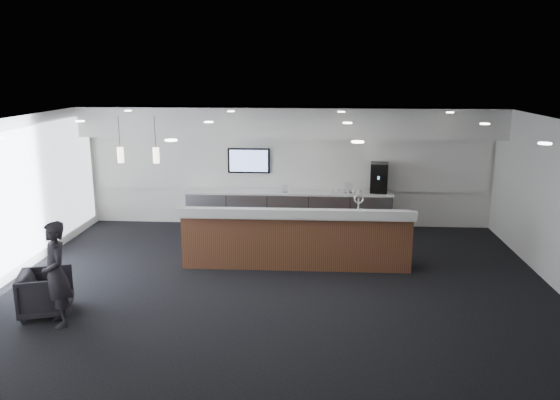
# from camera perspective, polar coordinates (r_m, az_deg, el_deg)

# --- Properties ---
(ground) EXTENTS (10.00, 10.00, 0.00)m
(ground) POSITION_cam_1_polar(r_m,az_deg,el_deg) (10.21, -0.25, -8.74)
(ground) COLOR black
(ground) RESTS_ON ground
(ceiling) EXTENTS (10.00, 8.00, 0.02)m
(ceiling) POSITION_cam_1_polar(r_m,az_deg,el_deg) (9.49, -0.27, 8.29)
(ceiling) COLOR black
(ceiling) RESTS_ON back_wall
(back_wall) EXTENTS (10.00, 0.02, 3.00)m
(back_wall) POSITION_cam_1_polar(r_m,az_deg,el_deg) (13.64, 0.96, 3.53)
(back_wall) COLOR white
(back_wall) RESTS_ON ground
(left_wall) EXTENTS (0.02, 8.00, 3.00)m
(left_wall) POSITION_cam_1_polar(r_m,az_deg,el_deg) (11.25, -26.56, -0.06)
(left_wall) COLOR white
(left_wall) RESTS_ON ground
(soffit_bulkhead) EXTENTS (10.00, 0.90, 0.70)m
(soffit_bulkhead) POSITION_cam_1_polar(r_m,az_deg,el_deg) (13.05, 0.88, 8.17)
(soffit_bulkhead) COLOR white
(soffit_bulkhead) RESTS_ON back_wall
(alcove_panel) EXTENTS (9.80, 0.06, 1.40)m
(alcove_panel) POSITION_cam_1_polar(r_m,az_deg,el_deg) (13.60, 0.95, 3.92)
(alcove_panel) COLOR white
(alcove_panel) RESTS_ON back_wall
(window_blinds_wall) EXTENTS (0.04, 7.36, 2.55)m
(window_blinds_wall) POSITION_cam_1_polar(r_m,az_deg,el_deg) (11.23, -26.38, -0.07)
(window_blinds_wall) COLOR silver
(window_blinds_wall) RESTS_ON left_wall
(back_credenza) EXTENTS (5.06, 0.66, 0.95)m
(back_credenza) POSITION_cam_1_polar(r_m,az_deg,el_deg) (13.51, 0.86, -1.01)
(back_credenza) COLOR #989AA1
(back_credenza) RESTS_ON ground
(wall_tv) EXTENTS (1.05, 0.08, 0.62)m
(wall_tv) POSITION_cam_1_polar(r_m,az_deg,el_deg) (13.61, -3.28, 4.13)
(wall_tv) COLOR black
(wall_tv) RESTS_ON back_wall
(pendant_left) EXTENTS (0.12, 0.12, 0.30)m
(pendant_left) POSITION_cam_1_polar(r_m,az_deg,el_deg) (10.80, -12.80, 4.58)
(pendant_left) COLOR beige
(pendant_left) RESTS_ON ceiling
(pendant_right) EXTENTS (0.12, 0.12, 0.30)m
(pendant_right) POSITION_cam_1_polar(r_m,az_deg,el_deg) (11.02, -16.30, 4.55)
(pendant_right) COLOR beige
(pendant_right) RESTS_ON ceiling
(ceiling_can_lights) EXTENTS (7.00, 5.00, 0.02)m
(ceiling_can_lights) POSITION_cam_1_polar(r_m,az_deg,el_deg) (9.49, -0.27, 8.10)
(ceiling_can_lights) COLOR silver
(ceiling_can_lights) RESTS_ON ceiling
(service_counter) EXTENTS (4.59, 0.81, 1.49)m
(service_counter) POSITION_cam_1_polar(r_m,az_deg,el_deg) (10.91, 1.68, -4.02)
(service_counter) COLOR #5E2D1F
(service_counter) RESTS_ON ground
(coffee_machine) EXTENTS (0.46, 0.56, 0.72)m
(coffee_machine) POSITION_cam_1_polar(r_m,az_deg,el_deg) (13.43, 10.31, 2.31)
(coffee_machine) COLOR black
(coffee_machine) RESTS_ON back_credenza
(info_sign_left) EXTENTS (0.14, 0.03, 0.19)m
(info_sign_left) POSITION_cam_1_polar(r_m,az_deg,el_deg) (13.25, 0.53, 1.23)
(info_sign_left) COLOR silver
(info_sign_left) RESTS_ON back_credenza
(info_sign_right) EXTENTS (0.19, 0.03, 0.25)m
(info_sign_right) POSITION_cam_1_polar(r_m,az_deg,el_deg) (13.31, 7.19, 1.32)
(info_sign_right) COLOR silver
(info_sign_right) RESTS_ON back_credenza
(armchair) EXTENTS (0.99, 0.98, 0.72)m
(armchair) POSITION_cam_1_polar(r_m,az_deg,el_deg) (9.67, -23.26, -8.90)
(armchair) COLOR black
(armchair) RESTS_ON ground
(lounge_guest) EXTENTS (0.68, 0.72, 1.65)m
(lounge_guest) POSITION_cam_1_polar(r_m,az_deg,el_deg) (9.05, -22.36, -7.18)
(lounge_guest) COLOR black
(lounge_guest) RESTS_ON ground
(cup_0) EXTENTS (0.10, 0.10, 0.09)m
(cup_0) POSITION_cam_1_polar(r_m,az_deg,el_deg) (13.30, 8.33, 0.91)
(cup_0) COLOR white
(cup_0) RESTS_ON back_credenza
(cup_1) EXTENTS (0.13, 0.13, 0.09)m
(cup_1) POSITION_cam_1_polar(r_m,az_deg,el_deg) (13.29, 7.73, 0.92)
(cup_1) COLOR white
(cup_1) RESTS_ON back_credenza
(cup_2) EXTENTS (0.12, 0.12, 0.09)m
(cup_2) POSITION_cam_1_polar(r_m,az_deg,el_deg) (13.28, 7.13, 0.93)
(cup_2) COLOR white
(cup_2) RESTS_ON back_credenza
(cup_3) EXTENTS (0.12, 0.12, 0.09)m
(cup_3) POSITION_cam_1_polar(r_m,az_deg,el_deg) (13.28, 6.52, 0.94)
(cup_3) COLOR white
(cup_3) RESTS_ON back_credenza
(cup_4) EXTENTS (0.13, 0.13, 0.09)m
(cup_4) POSITION_cam_1_polar(r_m,az_deg,el_deg) (13.27, 5.92, 0.95)
(cup_4) COLOR white
(cup_4) RESTS_ON back_credenza
(cup_5) EXTENTS (0.10, 0.10, 0.09)m
(cup_5) POSITION_cam_1_polar(r_m,az_deg,el_deg) (13.27, 5.31, 0.96)
(cup_5) COLOR white
(cup_5) RESTS_ON back_credenza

